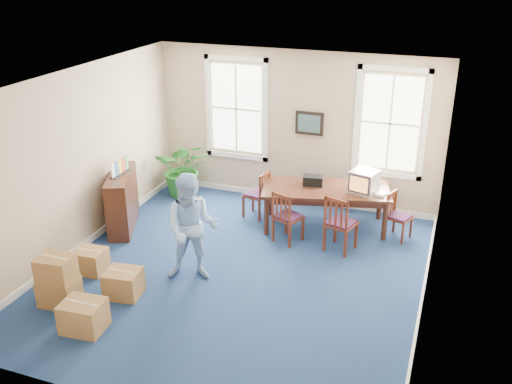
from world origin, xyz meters
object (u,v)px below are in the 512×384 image
(chair_near_left, at_px, (288,216))
(potted_plant, at_px, (183,168))
(credenza, at_px, (122,201))
(cardboard_boxes, at_px, (74,278))
(man, at_px, (192,228))
(crt_tv, at_px, (364,181))
(conference_table, at_px, (325,207))

(chair_near_left, bearing_deg, potted_plant, -2.91)
(credenza, relative_size, cardboard_boxes, 0.95)
(man, xyz_separation_m, cardboard_boxes, (-1.38, -1.28, -0.48))
(potted_plant, bearing_deg, chair_near_left, -24.68)
(crt_tv, bearing_deg, potted_plant, -170.32)
(potted_plant, bearing_deg, conference_table, -7.99)
(crt_tv, relative_size, credenza, 0.36)
(chair_near_left, height_order, potted_plant, potted_plant)
(conference_table, distance_m, potted_plant, 3.30)
(man, distance_m, potted_plant, 3.48)
(conference_table, xyz_separation_m, credenza, (-3.66, -1.35, 0.14))
(conference_table, relative_size, crt_tv, 4.72)
(man, relative_size, potted_plant, 1.44)
(conference_table, relative_size, cardboard_boxes, 1.61)
(potted_plant, bearing_deg, man, -60.77)
(conference_table, xyz_separation_m, chair_near_left, (-0.49, -0.82, 0.09))
(crt_tv, xyz_separation_m, chair_near_left, (-1.20, -0.87, -0.52))
(credenza, relative_size, potted_plant, 1.11)
(credenza, distance_m, cardboard_boxes, 2.61)
(crt_tv, height_order, cardboard_boxes, crt_tv)
(conference_table, distance_m, man, 3.05)
(potted_plant, bearing_deg, cardboard_boxes, -85.80)
(conference_table, xyz_separation_m, crt_tv, (0.71, 0.05, 0.62))
(conference_table, distance_m, credenza, 3.90)
(crt_tv, xyz_separation_m, man, (-2.27, -2.62, -0.12))
(chair_near_left, relative_size, potted_plant, 0.80)
(chair_near_left, height_order, cardboard_boxes, chair_near_left)
(credenza, height_order, potted_plant, potted_plant)
(man, relative_size, cardboard_boxes, 1.22)
(chair_near_left, xyz_separation_m, potted_plant, (-2.77, 1.27, 0.13))
(conference_table, bearing_deg, potted_plant, 157.40)
(conference_table, bearing_deg, man, -135.96)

